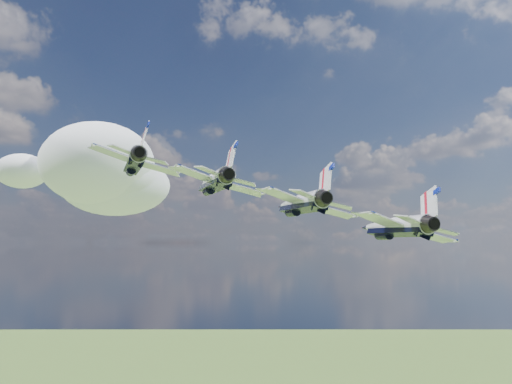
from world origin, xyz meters
TOP-DOWN VIEW (x-y plane):
  - cloud_far at (54.90, 214.97)m, footprint 70.49×55.39m
  - jet_0 at (3.06, 33.02)m, footprint 16.34×19.02m
  - jet_1 at (9.95, 25.08)m, footprint 16.34×19.02m
  - jet_2 at (16.85, 17.14)m, footprint 16.34×19.02m
  - jet_3 at (23.74, 9.20)m, footprint 16.34×19.02m

SIDE VIEW (x-z plane):
  - jet_3 at x=23.74m, z-range 149.68..157.29m
  - jet_2 at x=16.85m, z-range 152.45..160.06m
  - jet_1 at x=9.95m, z-range 155.22..162.83m
  - jet_0 at x=3.06m, z-range 157.99..165.60m
  - cloud_far at x=54.90m, z-range 169.89..197.59m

